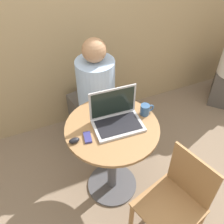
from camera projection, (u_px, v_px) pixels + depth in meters
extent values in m
plane|color=#7F6B56|center=(112.00, 184.00, 2.47)|extent=(12.00, 12.00, 0.00)
cube|color=tan|center=(65.00, 7.00, 2.29)|extent=(7.00, 0.05, 2.60)
cylinder|color=#4C4C51|center=(112.00, 184.00, 2.46)|extent=(0.45, 0.45, 0.02)
cylinder|color=#4C4C51|center=(112.00, 159.00, 2.21)|extent=(0.08, 0.08, 0.73)
cylinder|color=olive|center=(112.00, 128.00, 1.95)|extent=(0.71, 0.71, 0.02)
cube|color=#B7B7BC|center=(118.00, 126.00, 1.94)|extent=(0.37, 0.26, 0.02)
cube|color=black|center=(118.00, 125.00, 1.93)|extent=(0.33, 0.21, 0.00)
cube|color=#B7B7BC|center=(113.00, 102.00, 1.93)|extent=(0.36, 0.03, 0.25)
cube|color=black|center=(113.00, 103.00, 1.93)|extent=(0.33, 0.02, 0.22)
cube|color=navy|center=(88.00, 137.00, 1.86)|extent=(0.07, 0.11, 0.02)
ellipsoid|color=black|center=(74.00, 140.00, 1.82)|extent=(0.08, 0.04, 0.04)
cylinder|color=#335684|center=(145.00, 110.00, 2.02)|extent=(0.07, 0.07, 0.09)
torus|color=#335684|center=(150.00, 108.00, 2.03)|extent=(0.06, 0.01, 0.06)
cylinder|color=#9E7042|center=(131.00, 219.00, 2.00)|extent=(0.04, 0.04, 0.43)
cylinder|color=#9E7042|center=(163.00, 193.00, 2.17)|extent=(0.04, 0.04, 0.43)
cube|color=#9E7042|center=(169.00, 208.00, 1.83)|extent=(0.49, 0.49, 0.02)
cube|color=#9E7042|center=(192.00, 176.00, 1.78)|extent=(0.12, 0.36, 0.39)
cube|color=#4C4742|center=(92.00, 118.00, 2.80)|extent=(0.41, 0.53, 0.46)
cylinder|color=#9EBCE5|center=(96.00, 87.00, 2.39)|extent=(0.35, 0.35, 0.53)
sphere|color=#A87A56|center=(94.00, 50.00, 2.14)|extent=(0.21, 0.21, 0.21)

